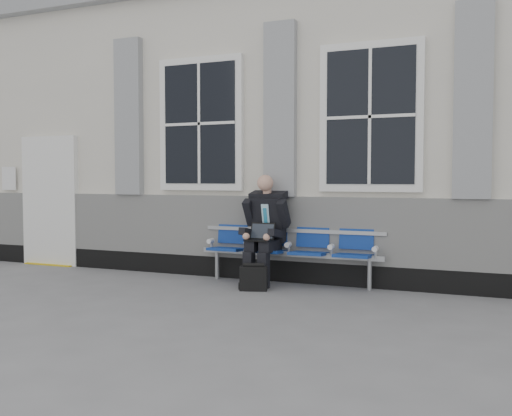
% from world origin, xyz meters
% --- Properties ---
extents(ground, '(70.00, 70.00, 0.00)m').
position_xyz_m(ground, '(0.00, 0.00, 0.00)').
color(ground, slate).
rests_on(ground, ground).
extents(station_building, '(14.40, 4.40, 4.49)m').
position_xyz_m(station_building, '(-0.02, 3.47, 2.22)').
color(station_building, beige).
rests_on(station_building, ground).
extents(bench, '(2.60, 0.47, 0.91)m').
position_xyz_m(bench, '(-0.71, 1.32, 0.55)').
color(bench, '#9EA0A3').
rests_on(bench, ground).
extents(businessman, '(0.62, 0.84, 1.50)m').
position_xyz_m(businessman, '(-1.02, 1.18, 0.80)').
color(businessman, black).
rests_on(businessman, ground).
extents(briefcase, '(0.38, 0.24, 0.36)m').
position_xyz_m(briefcase, '(-0.99, 0.70, 0.17)').
color(briefcase, black).
rests_on(briefcase, ground).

